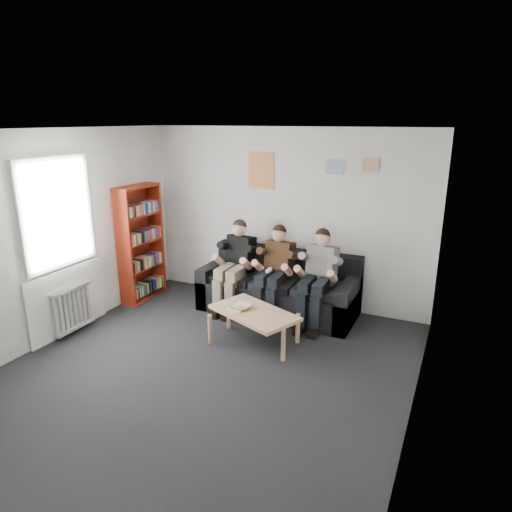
# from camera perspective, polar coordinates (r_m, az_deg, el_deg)

# --- Properties ---
(room_shell) EXTENTS (5.00, 5.00, 5.00)m
(room_shell) POSITION_cam_1_polar(r_m,az_deg,el_deg) (4.86, -7.30, -0.76)
(room_shell) COLOR black
(room_shell) RESTS_ON ground
(sofa) EXTENTS (2.32, 0.95, 0.90)m
(sofa) POSITION_cam_1_polar(r_m,az_deg,el_deg) (6.89, 2.90, -4.34)
(sofa) COLOR black
(sofa) RESTS_ON ground
(bookshelf) EXTENTS (0.28, 0.83, 1.83)m
(bookshelf) POSITION_cam_1_polar(r_m,az_deg,el_deg) (7.43, -14.17, 1.56)
(bookshelf) COLOR maroon
(bookshelf) RESTS_ON ground
(coffee_table) EXTENTS (1.13, 0.62, 0.45)m
(coffee_table) POSITION_cam_1_polar(r_m,az_deg,el_deg) (5.88, -0.25, -7.38)
(coffee_table) COLOR tan
(coffee_table) RESTS_ON ground
(game_cases) EXTENTS (0.26, 0.24, 0.06)m
(game_cases) POSITION_cam_1_polar(r_m,az_deg,el_deg) (5.92, -2.01, -6.34)
(game_cases) COLOR white
(game_cases) RESTS_ON coffee_table
(person_left) EXTENTS (0.41, 0.87, 1.36)m
(person_left) POSITION_cam_1_polar(r_m,az_deg,el_deg) (6.85, -2.73, -1.26)
(person_left) COLOR black
(person_left) RESTS_ON sofa
(person_middle) EXTENTS (0.40, 0.85, 1.34)m
(person_middle) POSITION_cam_1_polar(r_m,az_deg,el_deg) (6.59, 2.26, -2.06)
(person_middle) COLOR #4F2C1A
(person_middle) RESTS_ON sofa
(person_right) EXTENTS (0.40, 0.87, 1.36)m
(person_right) POSITION_cam_1_polar(r_m,az_deg,el_deg) (6.38, 7.63, -2.80)
(person_right) COLOR white
(person_right) RESTS_ON sofa
(radiator) EXTENTS (0.10, 0.64, 0.60)m
(radiator) POSITION_cam_1_polar(r_m,az_deg,el_deg) (6.68, -21.94, -6.08)
(radiator) COLOR silver
(radiator) RESTS_ON ground
(window) EXTENTS (0.05, 1.30, 2.36)m
(window) POSITION_cam_1_polar(r_m,az_deg,el_deg) (6.51, -23.04, -0.42)
(window) COLOR white
(window) RESTS_ON room_shell
(poster_large) EXTENTS (0.42, 0.01, 0.55)m
(poster_large) POSITION_cam_1_polar(r_m,az_deg,el_deg) (7.06, 0.61, 10.65)
(poster_large) COLOR #E5BC51
(poster_large) RESTS_ON room_shell
(poster_blue) EXTENTS (0.25, 0.01, 0.20)m
(poster_blue) POSITION_cam_1_polar(r_m,az_deg,el_deg) (6.66, 9.82, 10.91)
(poster_blue) COLOR #396FC3
(poster_blue) RESTS_ON room_shell
(poster_pink) EXTENTS (0.22, 0.01, 0.18)m
(poster_pink) POSITION_cam_1_polar(r_m,az_deg,el_deg) (6.54, 14.13, 10.99)
(poster_pink) COLOR #B8398E
(poster_pink) RESTS_ON room_shell
(poster_sign) EXTENTS (0.20, 0.01, 0.14)m
(poster_sign) POSITION_cam_1_polar(r_m,az_deg,el_deg) (7.31, -3.77, 12.40)
(poster_sign) COLOR white
(poster_sign) RESTS_ON room_shell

